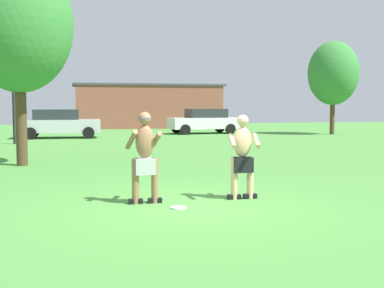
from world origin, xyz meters
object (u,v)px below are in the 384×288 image
Objects in this scene: player_in_black at (243,155)px; lamp_post at (13,78)px; car_white_near_post at (204,121)px; frisbee at (179,208)px; tree_behind_players at (19,24)px; player_with_cap at (145,153)px; tree_left_field at (333,73)px; car_silver_mid_lot at (59,123)px.

player_in_black is 16.76m from lamp_post.
player_in_black reaches higher than car_white_near_post.
tree_behind_players reaches higher than frisbee.
tree_left_field is at bearing 53.45° from player_with_cap.
lamp_post is (-1.91, -3.86, 2.22)m from car_silver_mid_lot.
player_with_cap is 1.88m from player_in_black.
lamp_post is 9.09m from tree_behind_players.
car_white_near_post is at bearing 74.57° from frisbee.
lamp_post is (-10.78, -6.32, 2.22)m from car_white_near_post.
car_silver_mid_lot is at bearing 97.62° from frisbee.
tree_behind_players reaches higher than car_silver_mid_lot.
tree_left_field is 0.93× the size of tree_behind_players.
tree_left_field is (12.41, 19.26, 2.93)m from player_in_black.
tree_behind_players is (-2.82, 6.59, 3.25)m from player_with_cap.
tree_behind_players is at bearing -82.02° from lamp_post.
lamp_post is 18.76m from tree_left_field.
car_white_near_post is 9.20m from car_silver_mid_lot.
tree_behind_players is (-9.53, -15.25, 3.36)m from car_white_near_post.
tree_behind_players is (-17.11, -12.68, 0.40)m from tree_left_field.
player_with_cap is at bearing -83.64° from car_silver_mid_lot.
frisbee is at bearing -124.74° from tree_left_field.
lamp_post is at bearing 111.01° from player_in_black.
car_white_near_post and car_silver_mid_lot have the same top height.
tree_left_field is (13.78, 19.87, 3.77)m from frisbee.
player_in_black is 0.28× the size of tree_left_field.
car_silver_mid_lot is 16.71m from tree_left_field.
lamp_post is at bearing 104.71° from player_with_cap.
car_silver_mid_lot is at bearing -164.50° from car_white_near_post.
player_with_cap is 0.27× the size of tree_behind_players.
lamp_post is 0.84× the size of tree_left_field.
tree_left_field is at bearing -0.38° from car_silver_mid_lot.
frisbee is at bearing -74.12° from lamp_post.
tree_behind_players reaches higher than car_white_near_post.
player_with_cap reaches higher than car_white_near_post.
tree_behind_players is (1.25, -8.93, 1.13)m from lamp_post.
player_with_cap is at bearing -179.73° from player_in_black.
frisbee is 0.06× the size of car_white_near_post.
player_with_cap reaches higher than player_in_black.
lamp_post reaches higher than player_in_black.
tree_left_field is (18.37, 3.75, 0.73)m from lamp_post.
car_white_near_post is (6.70, 21.84, -0.10)m from player_with_cap.
car_white_near_post is at bearing 30.38° from lamp_post.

